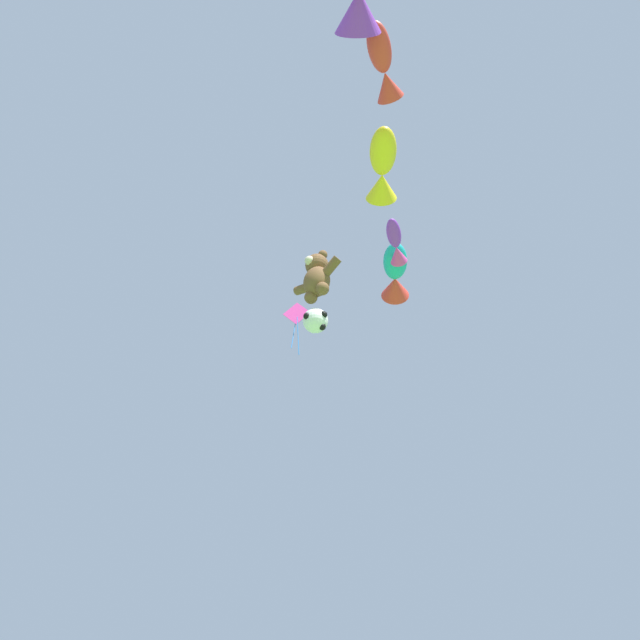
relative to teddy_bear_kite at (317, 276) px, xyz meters
name	(u,v)px	position (x,y,z in m)	size (l,w,h in m)	color
teddy_bear_kite	(317,276)	(0.00, 0.00, 0.00)	(2.21, 0.98, 2.25)	brown
soccer_ball_kite	(316,321)	(-0.32, 0.28, -1.77)	(0.93, 0.93, 0.86)	white
fish_kite_teal	(395,275)	(1.95, 1.99, 0.11)	(2.16, 2.39, 1.02)	#19ADB2
fish_kite_violet	(396,244)	(2.97, 0.62, -0.43)	(1.26, 1.69, 0.55)	purple
fish_kite_goldfin	(382,170)	(4.01, -1.14, 0.62)	(2.14, 2.25, 0.98)	yellow
fish_kite_crimson	(384,67)	(5.80, -3.28, 0.51)	(1.37, 1.92, 0.71)	red
diamond_kite	(297,317)	(-3.19, 1.87, 1.55)	(0.98, 0.80, 3.04)	#E53F9E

